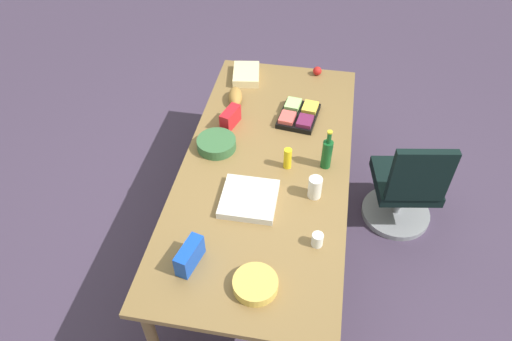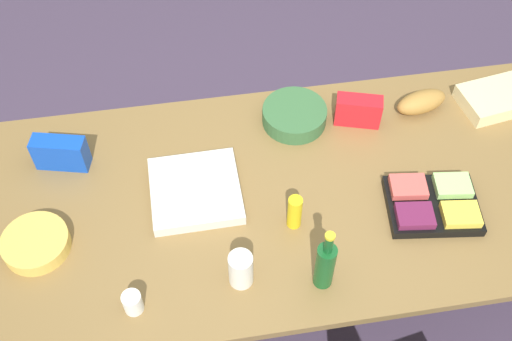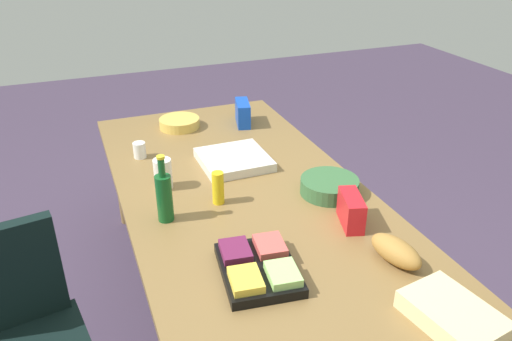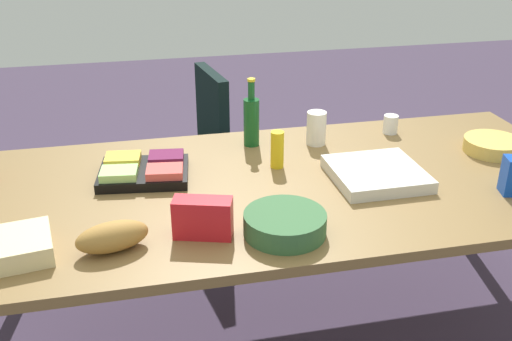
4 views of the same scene
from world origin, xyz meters
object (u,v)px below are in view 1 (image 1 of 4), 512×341
Objects in this scene: fruit_platter at (299,115)px; chip_bowl at (255,284)px; mayo_jar at (315,187)px; conference_table at (266,170)px; pizza_box at (249,199)px; salad_bowl at (216,144)px; wine_bottle at (327,153)px; mustard_bottle at (288,158)px; sheet_cake at (246,74)px; bread_loaf at (235,97)px; paper_cup at (317,240)px; chip_bag_red at (230,118)px; office_chair at (405,191)px; chip_bag_blue at (190,256)px; apple_red at (317,71)px.

fruit_platter is 1.56m from chip_bowl.
conference_table is at bearing -123.54° from mayo_jar.
salad_bowl is (-0.48, -0.33, 0.01)m from pizza_box.
chip_bowl is 1.10m from wine_bottle.
mustard_bottle reaches higher than sheet_cake.
mustard_bottle reaches higher than bread_loaf.
sheet_cake is (-0.98, -0.76, -0.09)m from wine_bottle.
paper_cup is 0.28× the size of wine_bottle.
chip_bag_red reaches higher than chip_bowl.
paper_cup is at bearing -34.65° from office_chair.
chip_bag_blue is 1.36× the size of mustard_bottle.
office_chair is at bearing 110.99° from wine_bottle.
salad_bowl is 0.93m from sheet_cake.
sheet_cake is (-1.03, -0.49, -0.05)m from mustard_bottle.
chip_bag_blue is at bearing 2.37° from bread_loaf.
conference_table is at bearing -174.14° from chip_bowl.
bread_loaf reaches higher than salad_bowl.
apple_red is at bearing -175.11° from paper_cup.
chip_bag_red is at bearing -178.16° from chip_bag_blue.
mustard_bottle is at bearing -157.63° from paper_cup.
chip_bag_red is at bearing -162.24° from chip_bowl.
chip_bag_blue is 1.54m from fruit_platter.
bread_loaf is 1.20× the size of chip_bag_red.
bread_loaf is 0.85m from mustard_bottle.
mayo_jar is 0.55× the size of salad_bowl.
conference_table is 8.10× the size of wine_bottle.
mayo_jar reaches higher than fruit_platter.
paper_cup is 0.48m from chip_bowl.
chip_bag_blue is at bearing -14.85° from apple_red.
fruit_platter is at bearing -153.92° from wine_bottle.
apple_red is 0.47× the size of mustard_bottle.
apple_red is at bearing 143.64° from chip_bag_red.
mayo_jar is 0.43× the size of pizza_box.
pizza_box reaches higher than conference_table.
conference_table is 0.59m from fruit_platter.
wine_bottle reaches higher than bread_loaf.
mustard_bottle is 0.50× the size of sheet_cake.
chip_bag_blue reaches higher than chip_bowl.
office_chair is at bearing 42.15° from apple_red.
chip_bag_blue reaches higher than chip_bag_red.
salad_bowl is at bearing -132.96° from paper_cup.
apple_red is (-0.89, -0.81, 0.44)m from office_chair.
office_chair reaches higher than bread_loaf.
salad_bowl is at bearing -105.77° from conference_table.
chip_bag_blue is (0.66, -0.66, -0.00)m from mayo_jar.
mayo_jar is (0.55, -0.70, 0.48)m from office_chair.
apple_red is 0.64m from fruit_platter.
office_chair is at bearing 105.97° from conference_table.
chip_bag_red reaches higher than paper_cup.
bread_loaf is at bearing -164.10° from pizza_box.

